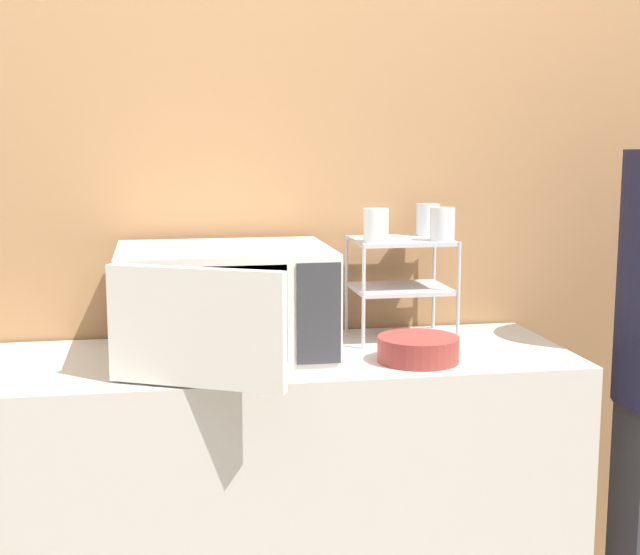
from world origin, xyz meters
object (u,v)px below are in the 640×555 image
at_px(microwave, 223,302).
at_px(dish_rack, 401,267).
at_px(glass_front_left, 376,225).
at_px(glass_front_right, 442,224).
at_px(glass_back_right, 428,220).
at_px(bowl, 418,349).

xyz_separation_m(microwave, dish_rack, (0.51, 0.12, 0.06)).
distance_m(glass_front_left, glass_front_right, 0.19).
relative_size(microwave, glass_back_right, 6.91).
xyz_separation_m(microwave, bowl, (0.48, -0.15, -0.11)).
bearing_deg(bowl, microwave, 162.60).
height_order(microwave, dish_rack, same).
relative_size(microwave, dish_rack, 2.23).
height_order(dish_rack, glass_front_right, glass_front_right).
bearing_deg(bowl, dish_rack, 84.17).
bearing_deg(microwave, glass_front_right, 4.34).
bearing_deg(glass_front_left, bowl, -72.18).
distance_m(glass_back_right, bowl, 0.47).
relative_size(glass_front_left, bowl, 0.44).
bearing_deg(glass_front_left, glass_back_right, 36.08).
xyz_separation_m(microwave, glass_front_right, (0.60, 0.05, 0.19)).
xyz_separation_m(glass_front_left, bowl, (0.06, -0.20, -0.30)).
distance_m(glass_front_right, bowl, 0.38).
height_order(microwave, glass_front_left, glass_front_left).
relative_size(glass_front_left, glass_back_right, 1.00).
relative_size(dish_rack, glass_front_left, 3.10).
distance_m(dish_rack, glass_front_right, 0.17).
bearing_deg(glass_back_right, bowl, -110.36).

